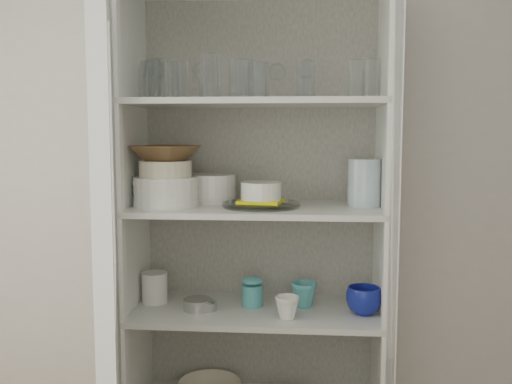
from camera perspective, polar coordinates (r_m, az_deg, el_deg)
The scene contains 33 objects.
wall_back at distance 2.42m, azimuth -4.29°, elevation 0.29°, with size 3.60×0.02×2.60m, color beige.
pantry_cabinet at distance 2.30m, azimuth 0.13°, elevation -9.10°, with size 1.00×0.45×2.10m.
cupboard_door at distance 1.73m, azimuth -14.33°, elevation -16.98°, with size 0.32×0.87×2.00m.
tumbler_0 at distance 2.08m, azimuth -7.62°, elevation 11.05°, with size 0.06×0.06×0.13m, color silver.
tumbler_1 at distance 2.07m, azimuth -8.53°, elevation 11.01°, with size 0.06×0.06×0.13m, color silver.
tumbler_2 at distance 2.04m, azimuth -4.64°, elevation 11.53°, with size 0.08×0.08×0.15m, color silver.
tumbler_3 at distance 2.05m, azimuth -1.80°, elevation 11.26°, with size 0.07×0.07×0.14m, color silver.
tumbler_4 at distance 2.04m, azimuth 0.38°, elevation 11.13°, with size 0.06×0.06×0.12m, color silver.
tumbler_5 at distance 2.04m, azimuth 10.03°, elevation 11.09°, with size 0.07×0.07×0.13m, color silver.
tumbler_6 at distance 2.05m, azimuth 11.44°, elevation 11.09°, with size 0.07×0.07×0.13m, color silver.
tumbler_7 at distance 2.24m, azimuth -10.74°, elevation 10.87°, with size 0.07×0.07×0.15m, color silver.
tumbler_8 at distance 2.20m, azimuth -9.93°, elevation 11.00°, with size 0.08×0.08×0.15m, color silver.
tumbler_9 at distance 2.14m, azimuth 0.11°, elevation 11.03°, with size 0.07×0.07×0.14m, color silver.
tumbler_10 at distance 2.17m, azimuth -1.10°, elevation 11.13°, with size 0.07×0.07×0.15m, color silver.
tumbler_11 at distance 2.13m, azimuth 4.99°, elevation 11.08°, with size 0.07×0.07×0.14m, color silver.
goblet_0 at distance 2.34m, azimuth -10.01°, elevation 11.09°, with size 0.08×0.08×0.18m, color silver, non-canonical shape.
goblet_1 at distance 2.26m, azimuth -5.42°, elevation 11.12°, with size 0.07×0.07×0.16m, color silver, non-canonical shape.
goblet_2 at distance 2.24m, azimuth 2.12°, elevation 11.11°, with size 0.07×0.07×0.16m, color silver, non-canonical shape.
goblet_3 at distance 2.24m, azimuth 5.02°, elevation 11.31°, with size 0.08×0.08×0.18m, color silver, non-canonical shape.
plate_stack_front at distance 2.18m, azimuth -9.00°, elevation 0.04°, with size 0.24×0.24×0.11m, color white.
plate_stack_back at distance 2.29m, azimuth -4.37°, elevation 0.37°, with size 0.19×0.19×0.11m, color white.
cream_bowl at distance 2.18m, azimuth -9.04°, elevation 2.31°, with size 0.20×0.20×0.06m, color beige.
terracotta_bowl at distance 2.17m, azimuth -9.07°, elevation 3.87°, with size 0.23×0.23×0.06m, color brown.
glass_platter at distance 2.15m, azimuth 0.52°, elevation -1.27°, with size 0.30×0.30×0.02m, color silver.
yellow_trivet at distance 2.14m, azimuth 0.52°, elevation -0.91°, with size 0.16×0.16×0.01m, color yellow.
white_ramekin at distance 2.14m, azimuth 0.52°, elevation 0.12°, with size 0.15×0.15×0.07m, color white.
grey_bowl_stack at distance 2.19m, azimuth 10.78°, elevation 0.93°, with size 0.12×0.12×0.18m, color #ACBEC1.
mug_blue at distance 2.21m, azimuth 10.73°, elevation -10.62°, with size 0.13×0.13×0.10m, color navy.
mug_teal at distance 2.27m, azimuth 4.81°, elevation -10.18°, with size 0.10×0.10×0.10m, color teal.
mug_white at distance 2.13m, azimuth 3.14°, elevation -11.46°, with size 0.09×0.09×0.08m, color white.
teal_jar at distance 2.27m, azimuth -0.36°, elevation -10.09°, with size 0.08×0.08×0.10m.
measuring_cups at distance 2.24m, azimuth -5.87°, elevation -11.12°, with size 0.11×0.11×0.04m, color #AEAEAE.
white_canister at distance 2.35m, azimuth -10.10°, elevation -9.38°, with size 0.10×0.10×0.12m, color white.
Camera 1 is at (0.37, -0.88, 1.55)m, focal length 40.00 mm.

